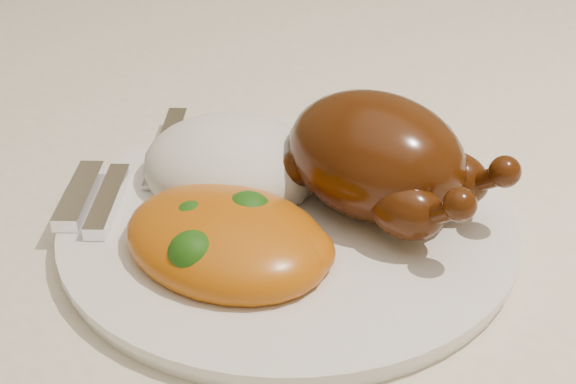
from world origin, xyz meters
The scene contains 7 objects.
dining_table centered at (0.00, 0.00, 0.67)m, with size 1.60×0.90×0.76m.
tablecloth centered at (0.00, 0.00, 0.74)m, with size 1.73×1.03×0.18m.
dinner_plate centered at (-0.15, -0.13, 0.77)m, with size 0.30×0.30×0.01m, color white.
roast_chicken centered at (-0.11, -0.08, 0.82)m, with size 0.17×0.12×0.08m.
rice_mound centered at (-0.21, -0.11, 0.79)m, with size 0.15×0.14×0.07m.
mac_and_cheese centered at (-0.16, -0.18, 0.79)m, with size 0.14×0.11×0.05m.
cutlery centered at (-0.28, -0.16, 0.79)m, with size 0.09×0.19×0.01m.
Camera 1 is at (0.09, -0.51, 1.08)m, focal length 50.00 mm.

